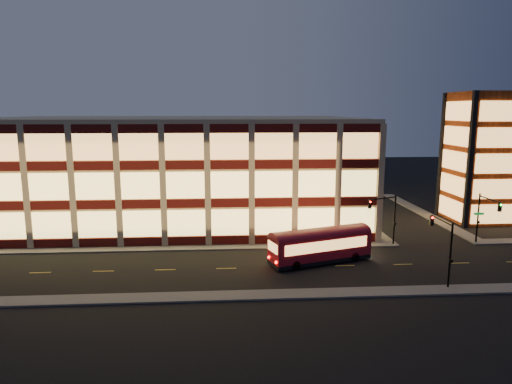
{
  "coord_description": "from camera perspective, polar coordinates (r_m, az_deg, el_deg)",
  "views": [
    {
      "loc": [
        4.06,
        -49.34,
        15.49
      ],
      "look_at": [
        7.91,
        8.0,
        5.17
      ],
      "focal_mm": 32.0,
      "sensor_mm": 36.0,
      "label": 1
    }
  ],
  "objects": [
    {
      "name": "stair_tower",
      "position": [
        71.33,
        26.46,
        3.89
      ],
      "size": [
        8.6,
        8.6,
        18.0
      ],
      "color": "#8C3814",
      "rests_on": "ground"
    },
    {
      "name": "sidewalk_tower_west",
      "position": [
        74.4,
        20.01,
        -2.41
      ],
      "size": [
        2.0,
        30.0,
        0.15
      ],
      "primitive_type": "cube",
      "color": "#514F4C",
      "rests_on": "ground"
    },
    {
      "name": "trolley_bus",
      "position": [
        47.55,
        8.04,
        -6.39
      ],
      "size": [
        11.02,
        6.0,
        3.64
      ],
      "rotation": [
        0.0,
        0.0,
        0.33
      ],
      "color": "maroon",
      "rests_on": "ground"
    },
    {
      "name": "traffic_signal_near",
      "position": [
        44.44,
        22.37,
        -5.42
      ],
      "size": [
        0.32,
        4.45,
        6.0
      ],
      "color": "black",
      "rests_on": "ground"
    },
    {
      "name": "traffic_signal_right",
      "position": [
        58.05,
        26.76,
        -2.24
      ],
      "size": [
        1.2,
        4.37,
        6.0
      ],
      "color": "black",
      "rests_on": "ground"
    },
    {
      "name": "sidewalk_office_east",
      "position": [
        70.69,
        11.81,
        -2.64
      ],
      "size": [
        2.0,
        30.0,
        0.15
      ],
      "primitive_type": "cube",
      "color": "#514F4C",
      "rests_on": "ground"
    },
    {
      "name": "sidewalk_office_south",
      "position": [
        53.12,
        -11.39,
        -6.9
      ],
      "size": [
        54.0,
        2.0,
        0.15
      ],
      "primitive_type": "cube",
      "color": "#514F4C",
      "rests_on": "ground"
    },
    {
      "name": "traffic_signal_far",
      "position": [
        54.01,
        15.91,
        -2.38
      ],
      "size": [
        3.79,
        1.87,
        6.0
      ],
      "color": "black",
      "rests_on": "ground"
    },
    {
      "name": "ground",
      "position": [
        51.87,
        -8.22,
        -7.31
      ],
      "size": [
        200.0,
        200.0,
        0.0
      ],
      "primitive_type": "plane",
      "color": "black",
      "rests_on": "ground"
    },
    {
      "name": "sidewalk_near",
      "position": [
        39.68,
        -9.64,
        -12.83
      ],
      "size": [
        100.0,
        2.0,
        0.15
      ],
      "primitive_type": "cube",
      "color": "#514F4C",
      "rests_on": "ground"
    },
    {
      "name": "office_building",
      "position": [
        67.13,
        -9.79,
        2.98
      ],
      "size": [
        50.45,
        30.45,
        14.5
      ],
      "color": "tan",
      "rests_on": "ground"
    }
  ]
}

